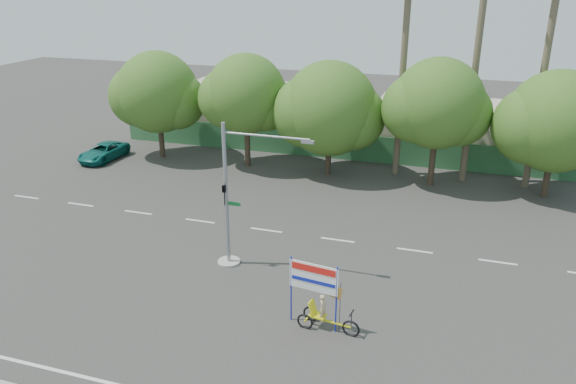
% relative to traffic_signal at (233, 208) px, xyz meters
% --- Properties ---
extents(ground, '(120.00, 120.00, 0.00)m').
position_rel_traffic_signal_xyz_m(ground, '(2.20, -3.98, -2.92)').
color(ground, '#33302D').
rests_on(ground, ground).
extents(fence, '(38.00, 0.08, 2.00)m').
position_rel_traffic_signal_xyz_m(fence, '(2.20, 17.52, -1.92)').
color(fence, '#336B3D').
rests_on(fence, ground).
extents(building_left, '(12.00, 8.00, 4.00)m').
position_rel_traffic_signal_xyz_m(building_left, '(-7.80, 22.02, -0.92)').
color(building_left, '#B5A790').
rests_on(building_left, ground).
extents(building_right, '(14.00, 8.00, 3.60)m').
position_rel_traffic_signal_xyz_m(building_right, '(10.20, 22.02, -1.12)').
color(building_right, '#B5A790').
rests_on(building_right, ground).
extents(tree_far_left, '(7.14, 6.00, 7.96)m').
position_rel_traffic_signal_xyz_m(tree_far_left, '(-11.85, 14.02, 1.84)').
color(tree_far_left, '#473828').
rests_on(tree_far_left, ground).
extents(tree_left, '(6.66, 5.60, 8.07)m').
position_rel_traffic_signal_xyz_m(tree_left, '(-4.85, 14.02, 2.14)').
color(tree_left, '#473828').
rests_on(tree_left, ground).
extents(tree_center, '(7.62, 6.40, 7.85)m').
position_rel_traffic_signal_xyz_m(tree_center, '(1.14, 14.02, 1.55)').
color(tree_center, '#473828').
rests_on(tree_center, ground).
extents(tree_right, '(6.90, 5.80, 8.36)m').
position_rel_traffic_signal_xyz_m(tree_right, '(8.15, 14.02, 2.32)').
color(tree_right, '#473828').
rests_on(tree_right, ground).
extents(tree_far_right, '(7.38, 6.20, 7.94)m').
position_rel_traffic_signal_xyz_m(tree_far_right, '(15.15, 14.02, 1.73)').
color(tree_far_right, '#473828').
rests_on(tree_far_right, ground).
extents(palm_tall, '(3.73, 3.79, 17.45)m').
position_rel_traffic_signal_xyz_m(palm_tall, '(10.20, 15.52, 7.55)').
color(palm_tall, '#70604C').
rests_on(palm_tall, ground).
extents(palm_mid, '(3.73, 3.79, 15.45)m').
position_rel_traffic_signal_xyz_m(palm_mid, '(14.20, 15.52, 6.48)').
color(palm_mid, '#70604C').
rests_on(palm_mid, ground).
extents(palm_short, '(3.73, 3.79, 14.45)m').
position_rel_traffic_signal_xyz_m(palm_short, '(5.70, 15.52, 5.94)').
color(palm_short, '#70604C').
rests_on(palm_short, ground).
extents(traffic_signal, '(4.72, 1.10, 7.00)m').
position_rel_traffic_signal_xyz_m(traffic_signal, '(0.00, 0.00, 0.00)').
color(traffic_signal, gray).
rests_on(traffic_signal, ground).
extents(trike_billboard, '(2.96, 0.87, 2.92)m').
position_rel_traffic_signal_xyz_m(trike_billboard, '(5.24, -3.82, -1.74)').
color(trike_billboard, black).
rests_on(trike_billboard, ground).
extents(pickup_truck, '(2.26, 4.50, 1.22)m').
position_rel_traffic_signal_xyz_m(pickup_truck, '(-15.64, 12.03, -2.31)').
color(pickup_truck, '#0D6057').
rests_on(pickup_truck, ground).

